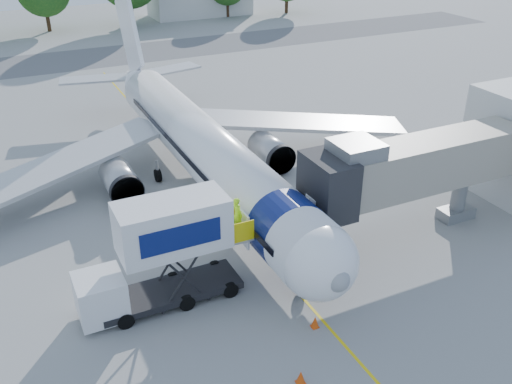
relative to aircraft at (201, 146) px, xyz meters
name	(u,v)px	position (x,y,z in m)	size (l,w,h in m)	color
ground	(226,211)	(0.00, -4.12, -2.95)	(160.00, 160.00, 0.00)	gray
guidance_line	(226,211)	(0.00, -4.12, -2.94)	(0.15, 70.00, 0.01)	yellow
taxiway_strip	(91,58)	(0.00, 37.88, -2.94)	(120.00, 10.00, 0.01)	#59595B
aircraft	(201,146)	(0.00, 0.00, 0.00)	(34.17, 37.73, 11.35)	white
jet_bridge	(406,169)	(7.99, -11.12, 1.39)	(13.90, 3.20, 6.60)	gray
catering_hiloader	(161,255)	(-6.26, -11.12, -0.19)	(8.50, 2.44, 5.50)	black
safety_cone_a	(315,322)	(-0.57, -15.96, -2.66)	(0.38, 0.38, 0.60)	#DE460B
safety_cone_b	(301,377)	(-2.88, -18.65, -2.64)	(0.40, 0.40, 0.64)	#DE460B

